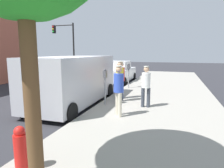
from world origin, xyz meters
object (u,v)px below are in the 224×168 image
Objects in this scene: pedestrian_in_white at (146,84)px; traffic_light_corner at (66,40)px; parked_sedan_ahead at (119,72)px; pedestrian_in_red at (121,77)px; parking_meter_far at (129,71)px; pedestrian_in_yellow at (120,78)px; parked_van at (74,79)px; fire_hydrant at (21,149)px; pedestrian_in_blue at (119,87)px; parking_meter_near at (105,81)px.

traffic_light_corner is at bearing 133.34° from pedestrian_in_white.
parked_sedan_ahead is at bearing 114.06° from pedestrian_in_white.
pedestrian_in_red is (-1.34, 1.14, 0.07)m from pedestrian_in_white.
parking_meter_far is 3.44m from pedestrian_in_yellow.
parked_van reaches higher than pedestrian_in_yellow.
pedestrian_in_red is at bearing -47.55° from traffic_light_corner.
parking_meter_far reaches higher than fire_hydrant.
traffic_light_corner is at bearing 131.08° from pedestrian_in_yellow.
parked_van is at bearing 107.88° from fire_hydrant.
pedestrian_in_blue reaches higher than parked_sedan_ahead.
parking_meter_far is 9.04m from fire_hydrant.
parking_meter_near is at bearing -4.85° from parked_van.
traffic_light_corner is (-8.95, 11.65, 2.36)m from pedestrian_in_blue.
parked_van is at bearing -110.28° from parking_meter_far.
pedestrian_in_blue is at bearing -117.06° from pedestrian_in_white.
pedestrian_in_blue is at bearing -52.48° from parking_meter_near.
parking_meter_near is 1.51m from parked_van.
pedestrian_in_white is at bearing -40.35° from pedestrian_in_red.
pedestrian_in_white is 1.38m from pedestrian_in_yellow.
parking_meter_near is 4.19m from parking_meter_far.
parked_sedan_ahead is at bearing 90.25° from parked_van.
parked_sedan_ahead is at bearing 106.48° from pedestrian_in_yellow.
pedestrian_in_blue is 1.58m from pedestrian_in_white.
fire_hydrant is (-0.31, -5.61, -0.62)m from pedestrian_in_yellow.
pedestrian_in_yellow is 0.56m from pedestrian_in_red.
pedestrian_in_white is at bearing 72.80° from fire_hydrant.
pedestrian_in_yellow is at bearing 62.33° from parking_meter_near.
pedestrian_in_red is at bearing 76.69° from parking_meter_near.
pedestrian_in_white is at bearing -67.52° from parking_meter_far.
pedestrian_in_yellow reaches higher than pedestrian_in_white.
traffic_light_corner is (-8.33, 9.11, 2.35)m from pedestrian_in_red.
fire_hydrant is (-1.55, -5.02, -0.52)m from pedestrian_in_white.
parked_van is 5.24m from fire_hydrant.
traffic_light_corner is 17.54m from fire_hydrant.
parking_meter_near is 1.37m from pedestrian_in_red.
pedestrian_in_yellow is (-1.25, 0.59, 0.10)m from pedestrian_in_white.
fire_hydrant is at bearing -107.20° from pedestrian_in_white.
fire_hydrant is (-0.21, -6.16, -0.60)m from pedestrian_in_red.
pedestrian_in_red is 6.29m from parked_sedan_ahead.
pedestrian_in_yellow reaches higher than parked_sedan_ahead.
parked_sedan_ahead is (-3.19, 7.14, -0.34)m from pedestrian_in_white.
parked_sedan_ahead is at bearing 107.11° from pedestrian_in_red.
pedestrian_in_red reaches higher than fire_hydrant.
parked_van is (-2.44, 1.34, -0.00)m from pedestrian_in_blue.
pedestrian_in_red is 0.34× the size of traffic_light_corner.
pedestrian_in_yellow is at bearing 18.78° from parked_van.
fire_hydrant is (1.60, -4.96, -0.59)m from parked_van.
pedestrian_in_yellow is at bearing -48.92° from traffic_light_corner.
parked_van is at bearing -178.85° from pedestrian_in_white.
parked_van is (-1.50, 0.13, -0.03)m from parking_meter_near.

